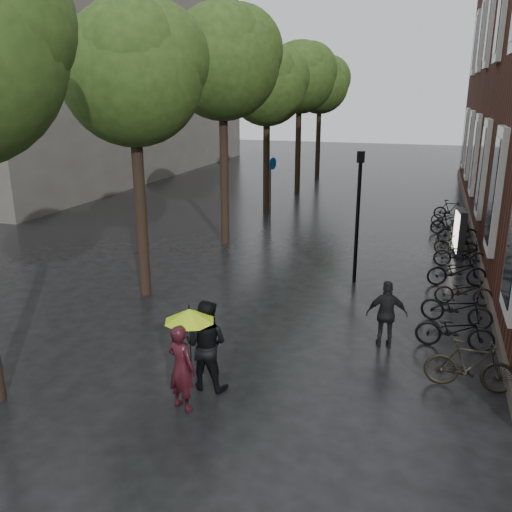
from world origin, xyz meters
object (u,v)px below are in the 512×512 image
at_px(person_black, 206,345).
at_px(pedestrian_walking, 387,314).
at_px(parked_bicycles, 456,263).
at_px(ad_lightbox, 459,233).
at_px(person_burgundy, 181,367).
at_px(lamp_post, 358,205).

xyz_separation_m(person_black, pedestrian_walking, (3.24, 2.99, -0.13)).
distance_m(person_black, parked_bicycles, 10.13).
bearing_deg(person_black, parked_bicycles, -118.49).
height_order(pedestrian_walking, ad_lightbox, ad_lightbox).
distance_m(person_burgundy, ad_lightbox, 13.18).
bearing_deg(parked_bicycles, lamp_post, -152.84).
xyz_separation_m(parked_bicycles, lamp_post, (-3.03, -1.55, 2.00)).
height_order(person_black, pedestrian_walking, person_black).
bearing_deg(pedestrian_walking, person_burgundy, 38.97).
distance_m(person_burgundy, parked_bicycles, 10.94).
bearing_deg(ad_lightbox, person_black, -120.21).
xyz_separation_m(person_burgundy, parked_bicycles, (5.08, 9.68, -0.38)).
height_order(parked_bicycles, lamp_post, lamp_post).
bearing_deg(parked_bicycles, ad_lightbox, 86.91).
bearing_deg(pedestrian_walking, lamp_post, -82.56).
distance_m(person_black, pedestrian_walking, 4.41).
height_order(person_burgundy, person_black, person_black).
height_order(person_burgundy, lamp_post, lamp_post).
relative_size(ad_lightbox, lamp_post, 0.42).
xyz_separation_m(person_burgundy, pedestrian_walking, (3.37, 3.84, -0.04)).
bearing_deg(pedestrian_walking, person_black, 32.98).
relative_size(person_burgundy, ad_lightbox, 0.98).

